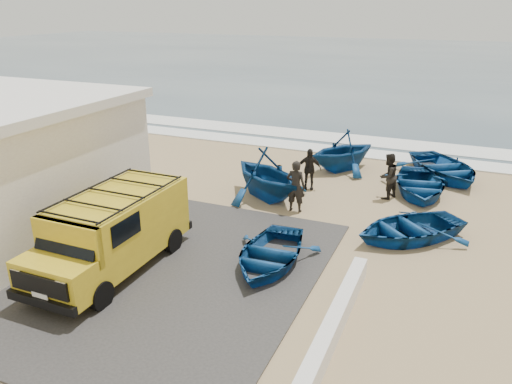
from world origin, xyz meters
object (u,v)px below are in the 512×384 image
(boat_far_left, at_px, (343,150))
(parapet, at_px, (333,327))
(boat_mid_right, at_px, (419,184))
(fisherman_front, at_px, (296,186))
(boat_near_right, at_px, (409,228))
(van, at_px, (113,230))
(boat_mid_left, at_px, (266,174))
(boat_far_right, at_px, (444,167))
(boat_near_left, at_px, (269,254))
(fisherman_back, at_px, (309,169))
(fisherman_middle, at_px, (388,176))

(boat_far_left, bearing_deg, parapet, -42.49)
(boat_mid_right, distance_m, fisherman_front, 5.35)
(parapet, height_order, boat_near_right, boat_near_right)
(van, height_order, boat_near_right, van)
(boat_mid_left, distance_m, boat_far_right, 8.13)
(boat_near_left, relative_size, fisherman_back, 2.11)
(parapet, distance_m, fisherman_middle, 9.30)
(boat_near_right, bearing_deg, boat_far_left, 166.05)
(parapet, relative_size, boat_mid_left, 1.60)
(van, relative_size, boat_mid_left, 1.39)
(boat_near_right, xyz_separation_m, boat_mid_left, (-5.55, 1.59, 0.60))
(boat_mid_left, relative_size, fisherman_back, 2.22)
(boat_near_right, bearing_deg, fisherman_back, -171.19)
(boat_near_right, distance_m, boat_far_left, 7.19)
(boat_near_right, bearing_deg, boat_near_left, -90.80)
(van, height_order, fisherman_middle, van)
(boat_near_right, distance_m, boat_far_right, 6.86)
(boat_mid_right, distance_m, fisherman_middle, 1.53)
(fisherman_back, bearing_deg, boat_far_right, 20.58)
(boat_near_left, height_order, boat_mid_left, boat_mid_left)
(boat_near_left, xyz_separation_m, boat_mid_left, (-2.07, 4.95, 0.62))
(boat_mid_left, xyz_separation_m, fisherman_middle, (4.31, 1.79, -0.09))
(boat_near_left, relative_size, boat_far_left, 1.02)
(parapet, distance_m, boat_far_left, 12.38)
(boat_near_left, relative_size, boat_far_right, 0.82)
(boat_far_right, relative_size, fisherman_front, 2.28)
(boat_near_right, xyz_separation_m, boat_far_right, (0.65, 6.83, 0.06))
(fisherman_front, bearing_deg, boat_near_right, 167.76)
(boat_near_left, bearing_deg, boat_mid_right, 63.40)
(boat_near_right, height_order, boat_mid_left, boat_mid_left)
(parapet, bearing_deg, boat_mid_right, 85.53)
(boat_near_right, xyz_separation_m, boat_mid_right, (-0.13, 4.32, 0.02))
(van, height_order, fisherman_front, van)
(boat_far_right, relative_size, fisherman_middle, 2.44)
(parapet, height_order, fisherman_middle, fisherman_middle)
(van, distance_m, boat_near_left, 4.44)
(boat_near_left, xyz_separation_m, fisherman_front, (-0.61, 4.13, 0.59))
(boat_far_left, xyz_separation_m, fisherman_back, (-0.65, -2.97, -0.08))
(parapet, relative_size, boat_far_right, 1.37)
(fisherman_back, bearing_deg, van, -125.89)
(boat_mid_right, height_order, fisherman_middle, fisherman_middle)
(boat_near_left, height_order, boat_near_right, boat_near_right)
(van, bearing_deg, parapet, -5.99)
(parapet, xyz_separation_m, boat_mid_left, (-4.62, 7.49, 0.72))
(boat_near_left, height_order, fisherman_front, fisherman_front)
(boat_near_left, height_order, boat_far_right, boat_far_right)
(boat_far_left, bearing_deg, van, -73.64)
(boat_far_left, bearing_deg, boat_near_left, -54.10)
(boat_near_right, height_order, fisherman_back, fisherman_back)
(van, distance_m, fisherman_back, 8.94)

